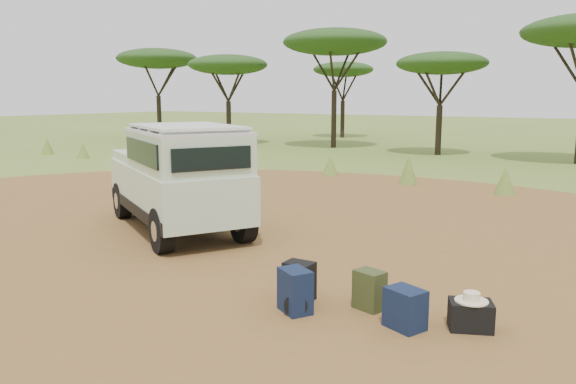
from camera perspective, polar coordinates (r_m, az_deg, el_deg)
The scene contains 13 objects.
ground at distance 10.54m, azimuth -4.85°, elevation -5.48°, with size 140.00×140.00×0.00m, color olive.
dirt_clearing at distance 10.54m, azimuth -4.85°, elevation -5.46°, with size 23.00×23.00×0.01m, color brown.
grass_fringe at distance 17.98m, azimuth 12.32°, elevation 1.97°, with size 36.60×1.60×0.90m.
acacia_treeline at distance 28.50m, azimuth 21.82°, elevation 13.29°, with size 46.70×13.20×6.26m.
safari_vehicle at distance 11.69m, azimuth -11.07°, elevation 1.23°, with size 4.79×3.78×2.21m.
walking_staff at distance 13.44m, azimuth -10.99°, elevation 1.08°, with size 0.04×0.04×1.66m, color brown.
backpack_black at distance 7.73m, azimuth 1.15°, elevation -9.05°, with size 0.39×0.29×0.54m, color black.
backpack_navy at distance 7.31m, azimuth 0.73°, elevation -10.02°, with size 0.44×0.31×0.57m, color #131F3D.
backpack_olive at distance 7.48m, azimuth 8.28°, elevation -9.85°, with size 0.38×0.27×0.52m, color #3B441F.
duffel_navy at distance 6.98m, azimuth 11.81°, elevation -11.54°, with size 0.44×0.33×0.50m, color #131F3D.
hard_case at distance 7.18m, azimuth 18.06°, elevation -11.84°, with size 0.50×0.35×0.35m, color black.
stuff_sack at distance 7.33m, azimuth 0.81°, elevation -11.10°, with size 0.30×0.30×0.30m, color black.
safari_hat at distance 7.10m, azimuth 18.15°, elevation -10.20°, with size 0.39×0.39×0.11m.
Camera 1 is at (6.15, -8.10, 2.75)m, focal length 35.00 mm.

